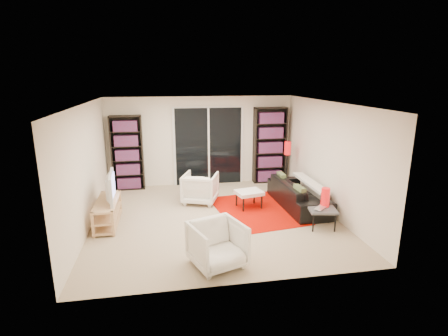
% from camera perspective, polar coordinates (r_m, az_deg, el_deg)
% --- Properties ---
extents(floor, '(5.00, 5.00, 0.00)m').
position_cam_1_polar(floor, '(7.51, -1.50, -8.06)').
color(floor, tan).
rests_on(floor, ground).
extents(wall_back, '(5.00, 0.02, 2.40)m').
position_cam_1_polar(wall_back, '(9.56, -3.77, 4.40)').
color(wall_back, white).
rests_on(wall_back, ground).
extents(wall_front, '(5.00, 0.02, 2.40)m').
position_cam_1_polar(wall_front, '(4.78, 2.86, -6.24)').
color(wall_front, white).
rests_on(wall_front, ground).
extents(wall_left, '(0.02, 5.00, 2.40)m').
position_cam_1_polar(wall_left, '(7.22, -21.60, -0.02)').
color(wall_left, white).
rests_on(wall_left, ground).
extents(wall_right, '(0.02, 5.00, 2.40)m').
position_cam_1_polar(wall_right, '(7.88, 16.73, 1.58)').
color(wall_right, white).
rests_on(wall_right, ground).
extents(ceiling, '(5.00, 5.00, 0.02)m').
position_cam_1_polar(ceiling, '(6.94, -1.63, 10.52)').
color(ceiling, white).
rests_on(ceiling, wall_back).
extents(sliding_door, '(1.92, 0.08, 2.16)m').
position_cam_1_polar(sliding_door, '(9.57, -2.53, 3.52)').
color(sliding_door, white).
rests_on(sliding_door, ground).
extents(bookshelf_left, '(0.80, 0.30, 1.95)m').
position_cam_1_polar(bookshelf_left, '(9.43, -15.50, 2.36)').
color(bookshelf_left, black).
rests_on(bookshelf_left, ground).
extents(bookshelf_right, '(0.90, 0.30, 2.10)m').
position_cam_1_polar(bookshelf_right, '(9.81, 7.48, 3.69)').
color(bookshelf_right, black).
rests_on(bookshelf_right, ground).
extents(tv_stand, '(0.42, 1.30, 0.50)m').
position_cam_1_polar(tv_stand, '(7.48, -18.46, -6.79)').
color(tv_stand, '#E7B87D').
rests_on(tv_stand, floor).
extents(tv, '(0.21, 0.99, 0.57)m').
position_cam_1_polar(tv, '(7.30, -18.64, -2.99)').
color(tv, black).
rests_on(tv, tv_stand).
extents(rug, '(1.94, 2.44, 0.01)m').
position_cam_1_polar(rug, '(7.91, 5.26, -6.85)').
color(rug, '#BB0B00').
rests_on(rug, floor).
extents(sofa, '(0.87, 2.08, 0.60)m').
position_cam_1_polar(sofa, '(8.19, 12.05, -4.18)').
color(sofa, black).
rests_on(sofa, floor).
extents(armchair_back, '(0.98, 0.99, 0.71)m').
position_cam_1_polar(armchair_back, '(8.29, -3.89, -3.24)').
color(armchair_back, white).
rests_on(armchair_back, floor).
extents(armchair_front, '(0.99, 1.00, 0.72)m').
position_cam_1_polar(armchair_front, '(5.59, -1.09, -12.40)').
color(armchair_front, white).
rests_on(armchair_front, floor).
extents(ottoman, '(0.65, 0.58, 0.40)m').
position_cam_1_polar(ottoman, '(7.95, 4.12, -4.13)').
color(ottoman, white).
rests_on(ottoman, floor).
extents(side_table, '(0.61, 0.61, 0.40)m').
position_cam_1_polar(side_table, '(7.18, 15.71, -6.66)').
color(side_table, '#46464B').
rests_on(side_table, floor).
extents(laptop, '(0.42, 0.42, 0.03)m').
position_cam_1_polar(laptop, '(7.12, 15.88, -6.38)').
color(laptop, silver).
rests_on(laptop, side_table).
extents(table_lamp, '(0.17, 0.17, 0.38)m').
position_cam_1_polar(table_lamp, '(7.23, 16.21, -4.60)').
color(table_lamp, red).
rests_on(table_lamp, side_table).
extents(floor_lamp, '(0.19, 0.19, 1.27)m').
position_cam_1_polar(floor_lamp, '(9.30, 10.31, 2.35)').
color(floor_lamp, black).
rests_on(floor_lamp, floor).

